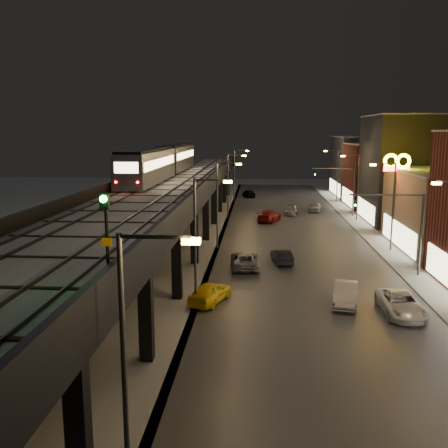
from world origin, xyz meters
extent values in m
plane|color=silver|center=(0.00, 0.00, 0.00)|extent=(220.00, 220.00, 0.00)
cube|color=#46474D|center=(7.50, 35.00, 0.03)|extent=(17.00, 120.00, 0.06)
cube|color=#9FA1A8|center=(17.50, 35.00, 0.07)|extent=(4.00, 120.00, 0.14)
cube|color=#9FA1A8|center=(-6.00, 35.00, 0.03)|extent=(11.00, 120.00, 0.06)
cube|color=black|center=(-6.00, 32.00, 5.80)|extent=(9.00, 100.00, 1.00)
cube|color=black|center=(-2.30, -5.00, 2.65)|extent=(0.70, 0.70, 5.30)
cube|color=black|center=(-9.70, 5.00, 2.65)|extent=(0.70, 0.70, 5.30)
cube|color=black|center=(-2.30, 5.00, 2.65)|extent=(0.70, 0.70, 5.30)
cube|color=black|center=(-6.00, 5.00, 5.15)|extent=(8.00, 0.60, 0.50)
cube|color=black|center=(-9.70, 15.00, 2.65)|extent=(0.70, 0.70, 5.30)
cube|color=black|center=(-2.30, 15.00, 2.65)|extent=(0.70, 0.70, 5.30)
cube|color=black|center=(-6.00, 15.00, 5.15)|extent=(8.00, 0.60, 0.50)
cube|color=black|center=(-9.70, 25.00, 2.65)|extent=(0.70, 0.70, 5.30)
cube|color=black|center=(-2.30, 25.00, 2.65)|extent=(0.70, 0.70, 5.30)
cube|color=black|center=(-6.00, 25.00, 5.15)|extent=(8.00, 0.60, 0.50)
cube|color=black|center=(-9.70, 35.00, 2.65)|extent=(0.70, 0.70, 5.30)
cube|color=black|center=(-2.30, 35.00, 2.65)|extent=(0.70, 0.70, 5.30)
cube|color=black|center=(-6.00, 35.00, 5.15)|extent=(8.00, 0.60, 0.50)
cube|color=black|center=(-9.70, 45.00, 2.65)|extent=(0.70, 0.70, 5.30)
cube|color=black|center=(-2.30, 45.00, 2.65)|extent=(0.70, 0.70, 5.30)
cube|color=black|center=(-6.00, 45.00, 5.15)|extent=(8.00, 0.60, 0.50)
cube|color=black|center=(-9.70, 55.00, 2.65)|extent=(0.70, 0.70, 5.30)
cube|color=black|center=(-2.30, 55.00, 2.65)|extent=(0.70, 0.70, 5.30)
cube|color=black|center=(-6.00, 55.00, 5.15)|extent=(8.00, 0.60, 0.50)
cube|color=black|center=(-9.70, 65.00, 2.65)|extent=(0.70, 0.70, 5.30)
cube|color=black|center=(-2.30, 65.00, 2.65)|extent=(0.70, 0.70, 5.30)
cube|color=black|center=(-6.00, 65.00, 5.15)|extent=(8.00, 0.60, 0.50)
cube|color=black|center=(-9.70, 75.00, 2.65)|extent=(0.70, 0.70, 5.30)
cube|color=black|center=(-2.30, 75.00, 2.65)|extent=(0.70, 0.70, 5.30)
cube|color=black|center=(-6.00, 75.00, 5.15)|extent=(8.00, 0.60, 0.50)
cube|color=#B2B7C1|center=(-6.00, 32.00, 6.38)|extent=(8.40, 100.00, 0.16)
cube|color=#332D28|center=(-9.22, 32.00, 6.54)|extent=(0.08, 98.00, 0.16)
cube|color=#332D28|center=(-7.78, 32.00, 6.54)|extent=(0.08, 98.00, 0.16)
cube|color=#332D28|center=(-4.72, 32.00, 6.54)|extent=(0.08, 98.00, 0.16)
cube|color=#332D28|center=(-3.28, 32.00, 6.54)|extent=(0.08, 98.00, 0.16)
cube|color=black|center=(-6.00, 2.00, 6.49)|extent=(7.80, 0.24, 0.06)
cube|color=black|center=(-6.00, 18.00, 6.49)|extent=(7.80, 0.24, 0.06)
cube|color=black|center=(-6.00, 34.00, 6.49)|extent=(7.80, 0.24, 0.06)
cube|color=black|center=(-6.00, 50.00, 6.49)|extent=(7.80, 0.24, 0.06)
cube|color=black|center=(-6.00, 66.00, 6.49)|extent=(7.80, 0.24, 0.06)
cube|color=black|center=(-1.65, 32.00, 6.85)|extent=(0.30, 100.00, 1.10)
cube|color=black|center=(-10.35, 32.00, 6.85)|extent=(0.30, 100.00, 1.10)
cube|color=#FFF6BF|center=(17.95, 32.00, 1.60)|extent=(0.10, 12.00, 2.40)
cube|color=#26272B|center=(24.00, 48.00, 7.00)|extent=(12.00, 13.00, 14.00)
cube|color=#FFF6BF|center=(17.95, 48.00, 1.60)|extent=(0.10, 10.40, 2.40)
cube|color=#B2B7C1|center=(24.00, 48.00, 14.08)|extent=(12.20, 13.20, 0.16)
cube|color=maroon|center=(24.00, 62.00, 5.00)|extent=(12.00, 12.00, 10.00)
cube|color=#FFF6BF|center=(17.95, 62.00, 1.60)|extent=(0.10, 9.60, 2.40)
cube|color=#B2B7C1|center=(24.00, 62.00, 10.08)|extent=(12.20, 12.20, 0.16)
cube|color=#343339|center=(24.00, 76.00, 5.50)|extent=(12.00, 16.00, 11.00)
cube|color=#FFF6BF|center=(17.95, 76.00, 1.60)|extent=(0.10, 12.80, 2.40)
cube|color=#B2B7C1|center=(24.00, 76.00, 11.08)|extent=(12.20, 16.20, 0.16)
cylinder|color=#38383A|center=(-0.70, -5.00, 4.50)|extent=(0.18, 0.18, 9.00)
cube|color=#38383A|center=(0.40, -5.00, 8.90)|extent=(2.20, 0.12, 0.12)
cube|color=#FFBF44|center=(1.50, -5.00, 8.78)|extent=(0.55, 0.28, 0.18)
cylinder|color=#38383A|center=(-0.70, 13.00, 4.50)|extent=(0.18, 0.18, 9.00)
cube|color=#38383A|center=(0.40, 13.00, 8.90)|extent=(2.20, 0.12, 0.12)
cube|color=#FFBF44|center=(1.50, 13.00, 8.78)|extent=(0.55, 0.28, 0.18)
cube|color=#FFBF44|center=(14.80, 13.00, 8.78)|extent=(0.55, 0.28, 0.18)
cylinder|color=#38383A|center=(-0.70, 31.00, 4.50)|extent=(0.18, 0.18, 9.00)
cube|color=#38383A|center=(0.40, 31.00, 8.90)|extent=(2.20, 0.12, 0.12)
cube|color=#FFBF44|center=(1.50, 31.00, 8.78)|extent=(0.55, 0.28, 0.18)
cylinder|color=#38383A|center=(17.00, 31.00, 4.50)|extent=(0.18, 0.18, 9.00)
cube|color=#38383A|center=(15.90, 31.00, 8.90)|extent=(2.20, 0.12, 0.12)
cube|color=#FFBF44|center=(14.80, 31.00, 8.78)|extent=(0.55, 0.28, 0.18)
cylinder|color=#38383A|center=(-0.70, 49.00, 4.50)|extent=(0.18, 0.18, 9.00)
cube|color=#38383A|center=(0.40, 49.00, 8.90)|extent=(2.20, 0.12, 0.12)
cube|color=#FFBF44|center=(1.50, 49.00, 8.78)|extent=(0.55, 0.28, 0.18)
cylinder|color=#38383A|center=(17.00, 49.00, 4.50)|extent=(0.18, 0.18, 9.00)
cube|color=#38383A|center=(15.90, 49.00, 8.90)|extent=(2.20, 0.12, 0.12)
cube|color=#FFBF44|center=(14.80, 49.00, 8.78)|extent=(0.55, 0.28, 0.18)
cylinder|color=#38383A|center=(-0.70, 67.00, 4.50)|extent=(0.18, 0.18, 9.00)
cube|color=#38383A|center=(0.40, 67.00, 8.90)|extent=(2.20, 0.12, 0.12)
cube|color=#FFBF44|center=(1.50, 67.00, 8.78)|extent=(0.55, 0.28, 0.18)
cylinder|color=#38383A|center=(17.00, 67.00, 4.50)|extent=(0.18, 0.18, 9.00)
cube|color=#38383A|center=(15.90, 67.00, 8.90)|extent=(2.20, 0.12, 0.12)
cube|color=#FFBF44|center=(14.80, 67.00, 8.78)|extent=(0.55, 0.28, 0.18)
cylinder|color=#38383A|center=(17.00, 22.00, 3.50)|extent=(0.20, 0.20, 7.00)
cube|color=#38383A|center=(14.00, 22.00, 6.90)|extent=(6.00, 0.12, 0.12)
imported|color=black|center=(11.50, 22.00, 6.40)|extent=(0.20, 0.16, 1.00)
sphere|color=#0CFF26|center=(11.50, 21.85, 6.15)|extent=(0.18, 0.18, 0.18)
cylinder|color=#38383A|center=(17.00, 52.00, 3.50)|extent=(0.20, 0.20, 7.00)
cube|color=#38383A|center=(14.00, 52.00, 6.90)|extent=(6.00, 0.12, 0.12)
imported|color=black|center=(11.50, 52.00, 6.40)|extent=(0.20, 0.16, 1.00)
sphere|color=#0CFF26|center=(11.50, 51.85, 6.15)|extent=(0.18, 0.18, 0.18)
cube|color=gray|center=(-8.50, 34.01, 8.29)|extent=(2.93, 17.67, 3.33)
cube|color=black|center=(-8.50, 34.01, 10.08)|extent=(2.63, 17.17, 0.25)
cube|color=#FED791|center=(-9.97, 34.01, 8.74)|extent=(0.05, 16.16, 0.91)
cube|color=#FED791|center=(-7.03, 34.01, 8.74)|extent=(0.05, 16.16, 0.91)
cube|color=gray|center=(-8.50, 52.85, 8.29)|extent=(2.93, 17.67, 3.33)
cube|color=black|center=(-8.50, 52.85, 10.08)|extent=(2.63, 17.17, 0.25)
cube|color=#FED791|center=(-9.97, 52.85, 8.74)|extent=(0.05, 16.16, 0.91)
cube|color=#FED791|center=(-7.03, 52.85, 8.74)|extent=(0.05, 16.16, 0.91)
cube|color=#FED791|center=(-8.50, 25.17, 8.79)|extent=(2.22, 0.05, 1.01)
sphere|color=#FF0C0C|center=(-9.51, 25.15, 7.48)|extent=(0.20, 0.20, 0.20)
sphere|color=#FF0C0C|center=(-7.49, 25.15, 7.48)|extent=(0.20, 0.20, 0.20)
cylinder|color=black|center=(-2.10, -1.71, 8.19)|extent=(0.13, 0.13, 3.15)
cube|color=black|center=(-2.10, -1.83, 9.51)|extent=(0.34, 0.19, 0.58)
sphere|color=#0CFF26|center=(-2.10, -1.95, 9.61)|extent=(0.27, 0.27, 0.27)
cube|color=#DE9E00|center=(-2.10, -1.81, 7.98)|extent=(0.37, 0.04, 0.31)
imported|color=yellow|center=(0.17, 14.19, 0.75)|extent=(3.16, 4.75, 1.50)
imported|color=black|center=(5.73, 25.36, 0.66)|extent=(2.06, 4.16, 1.31)
imported|color=gray|center=(2.37, 23.51, 0.72)|extent=(2.75, 5.35, 1.44)
imported|color=maroon|center=(5.00, 47.35, 0.77)|extent=(3.74, 5.72, 1.54)
imported|color=black|center=(1.73, 72.67, 0.71)|extent=(2.83, 4.50, 1.43)
imported|color=#9E9E9E|center=(9.69, 14.51, 0.76)|extent=(2.44, 4.83, 1.52)
imported|color=silver|center=(13.00, 12.74, 0.72)|extent=(2.45, 5.23, 1.45)
imported|color=gray|center=(8.32, 53.30, 0.64)|extent=(2.38, 4.59, 1.27)
imported|color=#8E97A4|center=(12.08, 56.36, 0.72)|extent=(2.42, 4.47, 1.44)
cylinder|color=#38383A|center=(18.00, 34.24, 3.94)|extent=(0.24, 0.24, 7.88)
cube|color=#FF0C0C|center=(18.00, 34.24, 8.17)|extent=(2.76, 0.25, 0.49)
torus|color=#F7EB01|center=(17.36, 34.24, 8.96)|extent=(1.62, 0.54, 1.59)
torus|color=#F7EB01|center=(18.64, 34.24, 8.96)|extent=(1.62, 0.54, 1.59)
camera|label=1|loc=(3.49, -19.48, 12.00)|focal=40.00mm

